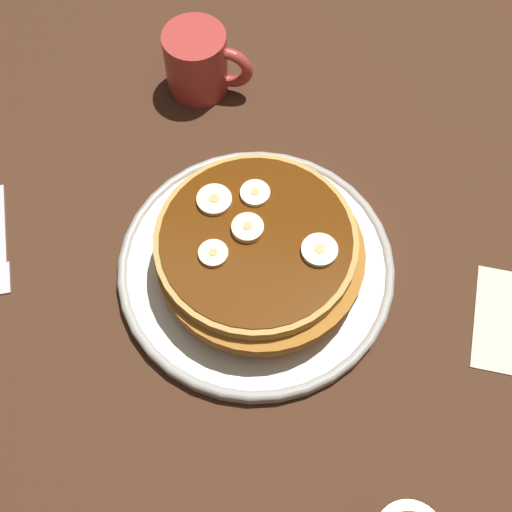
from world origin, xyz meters
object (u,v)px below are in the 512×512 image
(coffee_mug, at_px, (199,61))
(fork, at_px, (2,244))
(plate, at_px, (256,268))
(banana_slice_2, at_px, (214,200))
(banana_slice_1, at_px, (213,254))
(banana_slice_0, at_px, (248,228))
(banana_slice_3, at_px, (255,193))
(banana_slice_4, at_px, (319,251))
(pancake_stack, at_px, (257,253))

(coffee_mug, bearing_deg, fork, -119.36)
(plate, height_order, banana_slice_2, banana_slice_2)
(banana_slice_1, relative_size, fork, 0.23)
(banana_slice_0, height_order, banana_slice_3, banana_slice_0)
(banana_slice_4, bearing_deg, banana_slice_3, 146.77)
(banana_slice_4, bearing_deg, plate, 179.07)
(fork, bearing_deg, pancake_stack, 6.89)
(banana_slice_0, bearing_deg, pancake_stack, -33.98)
(banana_slice_0, distance_m, banana_slice_4, 0.07)
(banana_slice_4, xyz_separation_m, coffee_mug, (-0.18, 0.22, -0.03))
(banana_slice_0, height_order, fork, banana_slice_0)
(pancake_stack, relative_size, banana_slice_0, 6.93)
(plate, bearing_deg, pancake_stack, -24.61)
(banana_slice_0, relative_size, banana_slice_4, 0.89)
(pancake_stack, distance_m, fork, 0.27)
(banana_slice_1, distance_m, fork, 0.24)
(banana_slice_0, relative_size, banana_slice_3, 1.05)
(banana_slice_4, bearing_deg, banana_slice_2, 164.18)
(banana_slice_1, height_order, fork, banana_slice_1)
(coffee_mug, bearing_deg, banana_slice_3, -58.36)
(banana_slice_4, distance_m, fork, 0.33)
(banana_slice_2, relative_size, fork, 0.28)
(banana_slice_2, xyz_separation_m, fork, (-0.21, -0.06, -0.07))
(pancake_stack, height_order, banana_slice_3, banana_slice_3)
(plate, height_order, coffee_mug, coffee_mug)
(fork, bearing_deg, banana_slice_4, 5.60)
(pancake_stack, bearing_deg, plate, 155.39)
(banana_slice_1, xyz_separation_m, banana_slice_3, (0.02, 0.07, -0.00))
(banana_slice_0, relative_size, coffee_mug, 0.30)
(plate, bearing_deg, banana_slice_2, 148.38)
(plate, relative_size, pancake_stack, 1.32)
(banana_slice_2, bearing_deg, banana_slice_3, 24.79)
(plate, bearing_deg, coffee_mug, 118.46)
(banana_slice_2, bearing_deg, pancake_stack, -31.42)
(pancake_stack, bearing_deg, banana_slice_3, 106.24)
(banana_slice_3, distance_m, fork, 0.27)
(banana_slice_1, relative_size, coffee_mug, 0.28)
(banana_slice_0, distance_m, banana_slice_2, 0.04)
(banana_slice_1, xyz_separation_m, fork, (-0.23, -0.01, -0.07))
(banana_slice_3, bearing_deg, pancake_stack, -73.76)
(banana_slice_0, distance_m, banana_slice_3, 0.04)
(plate, relative_size, banana_slice_0, 9.13)
(banana_slice_1, xyz_separation_m, banana_slice_2, (-0.01, 0.06, 0.00))
(banana_slice_4, xyz_separation_m, fork, (-0.32, -0.03, -0.07))
(pancake_stack, xyz_separation_m, banana_slice_1, (-0.04, -0.03, 0.03))
(fork, bearing_deg, banana_slice_0, 8.88)
(banana_slice_2, bearing_deg, banana_slice_4, -15.82)
(banana_slice_2, relative_size, banana_slice_3, 1.17)
(banana_slice_1, distance_m, banana_slice_3, 0.08)
(banana_slice_1, distance_m, banana_slice_4, 0.10)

